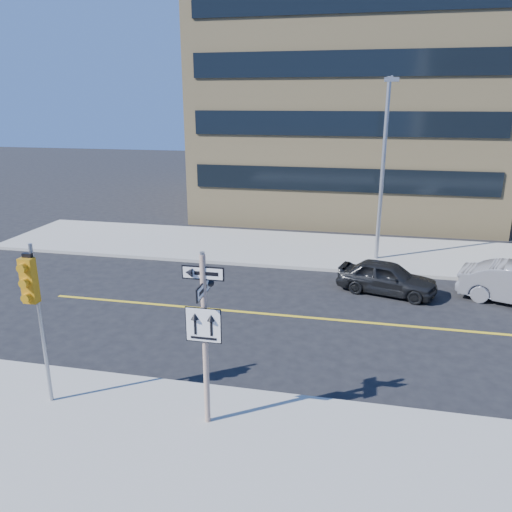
% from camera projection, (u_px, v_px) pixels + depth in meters
% --- Properties ---
extents(ground, '(120.00, 120.00, 0.00)m').
position_uv_depth(ground, '(235.00, 371.00, 13.83)').
color(ground, black).
rests_on(ground, ground).
extents(sign_pole, '(0.92, 0.92, 4.06)m').
position_uv_depth(sign_pole, '(205.00, 331.00, 10.76)').
color(sign_pole, beige).
rests_on(sign_pole, near_sidewalk).
extents(traffic_signal, '(0.32, 0.45, 4.00)m').
position_uv_depth(traffic_signal, '(32.00, 293.00, 11.24)').
color(traffic_signal, gray).
rests_on(traffic_signal, near_sidewalk).
extents(parked_car_a, '(2.47, 4.03, 1.28)m').
position_uv_depth(parked_car_a, '(387.00, 277.00, 19.28)').
color(parked_car_a, black).
rests_on(parked_car_a, ground).
extents(streetlight_a, '(0.55, 2.25, 8.00)m').
position_uv_depth(streetlight_a, '(384.00, 159.00, 21.66)').
color(streetlight_a, gray).
rests_on(streetlight_a, far_sidewalk).
extents(building_brick, '(18.00, 18.00, 18.00)m').
position_uv_depth(building_brick, '(352.00, 73.00, 34.09)').
color(building_brick, tan).
rests_on(building_brick, ground).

